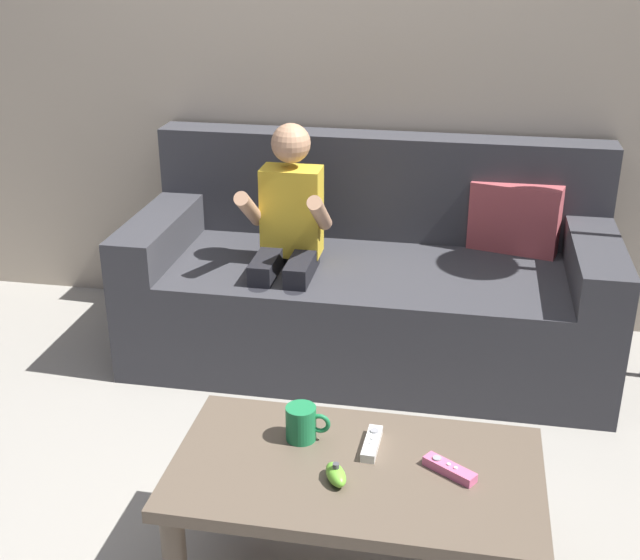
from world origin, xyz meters
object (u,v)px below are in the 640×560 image
Objects in this scene: game_remote_white_near_edge at (372,443)px; nunchuk_lime at (336,474)px; game_remote_pink_far_corner at (449,469)px; person_seated_on_couch at (287,236)px; coffee_table at (356,487)px; couch at (372,284)px; coffee_mug at (302,423)px.

nunchuk_lime reaches higher than game_remote_white_near_edge.
game_remote_pink_far_corner is (0.27, 0.08, -0.01)m from nunchuk_lime.
person_seated_on_couch reaches higher than game_remote_pink_far_corner.
nunchuk_lime is (-0.04, -0.07, 0.08)m from coffee_table.
person_seated_on_couch is (-0.31, -0.18, 0.25)m from couch.
person_seated_on_couch reaches higher than nunchuk_lime.
person_seated_on_couch is 9.51× the size of nunchuk_lime.
couch is at bearing 95.36° from coffee_table.
coffee_mug is at bearing 168.32° from game_remote_pink_far_corner.
coffee_table is 0.21m from coffee_mug.
game_remote_white_near_edge is at bearing -82.98° from couch.
game_remote_white_near_edge is 0.19m from coffee_mug.
nunchuk_lime is at bearing -54.29° from coffee_mug.
couch is 1.34m from coffee_table.
coffee_mug is at bearing 177.99° from game_remote_white_near_edge.
couch is 1.41m from nunchuk_lime.
coffee_table is at bearing -176.24° from game_remote_pink_far_corner.
coffee_table is 0.11m from nunchuk_lime.
person_seated_on_couch is 1.29m from nunchuk_lime.
person_seated_on_couch reaches higher than game_remote_white_near_edge.
couch is at bearing 105.03° from game_remote_pink_far_corner.
couch reaches higher than game_remote_white_near_edge.
coffee_mug is at bearing -75.46° from person_seated_on_couch.
coffee_mug reaches higher than coffee_table.
nunchuk_lime is 0.73× the size of game_remote_pink_far_corner.
game_remote_white_near_edge is at bearing -66.68° from person_seated_on_couch.
couch is at bearing 97.02° from game_remote_white_near_edge.
nunchuk_lime is at bearing -162.96° from game_remote_pink_far_corner.
person_seated_on_couch is 1.32m from game_remote_pink_far_corner.
couch is 13.52× the size of game_remote_pink_far_corner.
coffee_mug reaches higher than game_remote_pink_far_corner.
coffee_table is 0.24m from game_remote_pink_far_corner.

